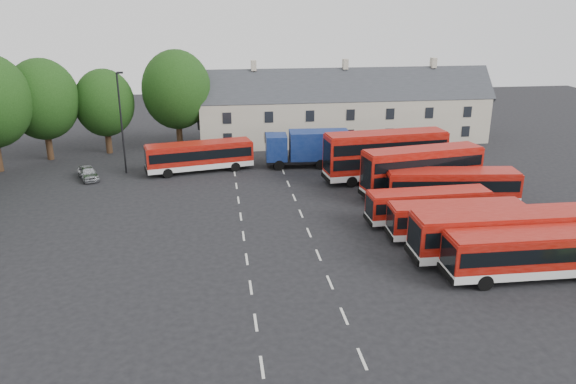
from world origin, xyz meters
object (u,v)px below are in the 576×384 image
at_px(box_truck, 308,147).
at_px(bus_row_a, 533,251).
at_px(silver_car, 88,173).
at_px(bus_dd_south, 422,169).
at_px(lamppost, 121,120).

bearing_deg(box_truck, bus_row_a, -66.68).
relative_size(bus_row_a, silver_car, 2.93).
bearing_deg(silver_car, bus_dd_south, -38.98).
distance_m(bus_dd_south, lamppost, 29.48).
distance_m(silver_car, lamppost, 6.14).
height_order(bus_row_a, box_truck, box_truck).
xyz_separation_m(bus_dd_south, silver_car, (-30.73, 9.02, -1.88)).
distance_m(box_truck, silver_car, 22.39).
relative_size(silver_car, lamppost, 0.38).
distance_m(bus_dd_south, silver_car, 32.08).
bearing_deg(bus_row_a, silver_car, 142.54).
xyz_separation_m(bus_row_a, silver_car, (-32.19, 25.05, -1.26)).
distance_m(box_truck, lamppost, 19.15).
bearing_deg(box_truck, silver_car, -172.88).
xyz_separation_m(bus_dd_south, box_truck, (-8.45, 10.65, -0.40)).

